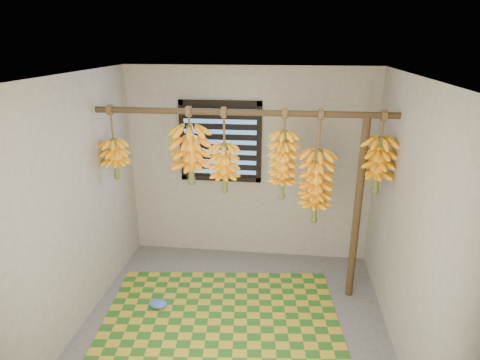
# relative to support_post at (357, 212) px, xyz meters

# --- Properties ---
(floor) EXTENTS (3.00, 3.00, 0.01)m
(floor) POSITION_rel_support_post_xyz_m (-1.20, -0.70, -1.00)
(floor) COLOR #4F4F4F
(floor) RESTS_ON ground
(ceiling) EXTENTS (3.00, 3.00, 0.01)m
(ceiling) POSITION_rel_support_post_xyz_m (-1.20, -0.70, 1.40)
(ceiling) COLOR silver
(ceiling) RESTS_ON wall_back
(wall_back) EXTENTS (3.00, 0.01, 2.40)m
(wall_back) POSITION_rel_support_post_xyz_m (-1.20, 0.80, 0.20)
(wall_back) COLOR gray
(wall_back) RESTS_ON floor
(wall_left) EXTENTS (0.01, 3.00, 2.40)m
(wall_left) POSITION_rel_support_post_xyz_m (-2.71, -0.70, 0.20)
(wall_left) COLOR gray
(wall_left) RESTS_ON floor
(wall_right) EXTENTS (0.01, 3.00, 2.40)m
(wall_right) POSITION_rel_support_post_xyz_m (0.30, -0.70, 0.20)
(wall_right) COLOR gray
(wall_right) RESTS_ON floor
(window) EXTENTS (1.00, 0.04, 1.00)m
(window) POSITION_rel_support_post_xyz_m (-1.55, 0.78, 0.50)
(window) COLOR black
(window) RESTS_ON wall_back
(hanging_pole) EXTENTS (3.00, 0.06, 0.06)m
(hanging_pole) POSITION_rel_support_post_xyz_m (-1.20, 0.00, 1.00)
(hanging_pole) COLOR #46311B
(hanging_pole) RESTS_ON wall_left
(support_post) EXTENTS (0.08, 0.08, 2.00)m
(support_post) POSITION_rel_support_post_xyz_m (0.00, 0.00, 0.00)
(support_post) COLOR #46311B
(support_post) RESTS_ON floor
(woven_mat) EXTENTS (2.54, 2.12, 0.01)m
(woven_mat) POSITION_rel_support_post_xyz_m (-1.33, -0.69, -0.99)
(woven_mat) COLOR #225F1B
(woven_mat) RESTS_ON floor
(plastic_bag) EXTENTS (0.21, 0.16, 0.08)m
(plastic_bag) POSITION_rel_support_post_xyz_m (-2.03, -0.48, -0.95)
(plastic_bag) COLOR blue
(plastic_bag) RESTS_ON woven_mat
(banana_bunch_a) EXTENTS (0.29, 0.29, 0.78)m
(banana_bunch_a) POSITION_rel_support_post_xyz_m (-2.55, 0.00, 0.49)
(banana_bunch_a) COLOR brown
(banana_bunch_a) RESTS_ON hanging_pole
(banana_bunch_b) EXTENTS (0.40, 0.40, 0.81)m
(banana_bunch_b) POSITION_rel_support_post_xyz_m (-1.73, 0.00, 0.55)
(banana_bunch_b) COLOR brown
(banana_bunch_b) RESTS_ON hanging_pole
(banana_bunch_c) EXTENTS (0.31, 0.31, 0.89)m
(banana_bunch_c) POSITION_rel_support_post_xyz_m (-1.38, 0.00, 0.42)
(banana_bunch_c) COLOR brown
(banana_bunch_c) RESTS_ON hanging_pole
(banana_bunch_d) EXTENTS (0.29, 0.29, 0.93)m
(banana_bunch_d) POSITION_rel_support_post_xyz_m (-0.78, 0.00, 0.48)
(banana_bunch_d) COLOR brown
(banana_bunch_d) RESTS_ON hanging_pole
(banana_bunch_e) EXTENTS (0.34, 0.34, 1.18)m
(banana_bunch_e) POSITION_rel_support_post_xyz_m (-0.44, 0.00, 0.26)
(banana_bunch_e) COLOR brown
(banana_bunch_e) RESTS_ON hanging_pole
(banana_bunch_f) EXTENTS (0.33, 0.33, 0.83)m
(banana_bunch_f) POSITION_rel_support_post_xyz_m (0.15, 0.00, 0.51)
(banana_bunch_f) COLOR brown
(banana_bunch_f) RESTS_ON hanging_pole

